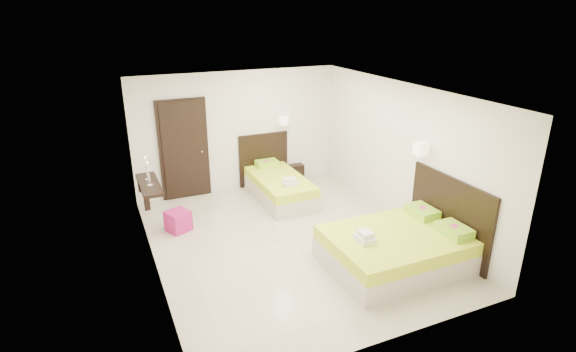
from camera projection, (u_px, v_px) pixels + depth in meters
name	position (u px, v px, depth m)	size (l,w,h in m)	color
floor	(290.00, 241.00, 7.83)	(5.50, 5.50, 0.00)	#BEB39E
bed_single	(278.00, 185.00, 9.54)	(1.15, 1.92, 1.59)	beige
bed_double	(400.00, 246.00, 7.04)	(2.10, 1.79, 1.73)	beige
nightstand	(293.00, 172.00, 10.58)	(0.43, 0.39, 0.39)	black
ottoman	(178.00, 221.00, 8.15)	(0.38, 0.38, 0.38)	#9B145D
door	(184.00, 150.00, 9.31)	(1.02, 0.15, 2.14)	black
console_shelf	(149.00, 185.00, 8.12)	(0.35, 1.20, 0.78)	black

